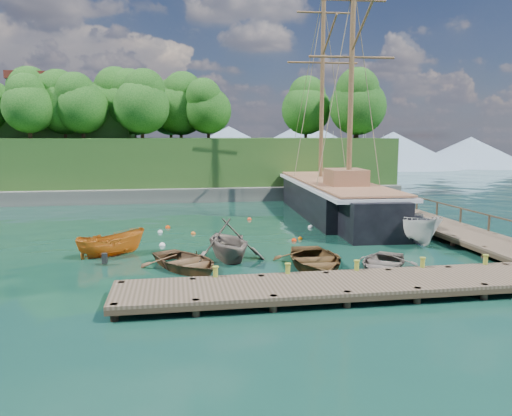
# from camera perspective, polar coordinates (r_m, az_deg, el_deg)

# --- Properties ---
(ground) EXTENTS (160.00, 160.00, 0.00)m
(ground) POSITION_cam_1_polar(r_m,az_deg,el_deg) (26.08, 3.24, -5.66)
(ground) COLOR #103223
(ground) RESTS_ON ground
(dock_near) EXTENTS (20.00, 3.20, 1.10)m
(dock_near) POSITION_cam_1_polar(r_m,az_deg,el_deg) (20.55, 12.81, -8.44)
(dock_near) COLOR #46392A
(dock_near) RESTS_ON ground
(dock_east) EXTENTS (3.20, 24.00, 1.10)m
(dock_east) POSITION_cam_1_polar(r_m,az_deg,el_deg) (36.47, 18.64, -1.37)
(dock_east) COLOR #46392A
(dock_east) RESTS_ON ground
(bollard_0) EXTENTS (0.26, 0.26, 0.45)m
(bollard_0) POSITION_cam_1_polar(r_m,az_deg,el_deg) (20.62, -4.62, -9.46)
(bollard_0) COLOR olive
(bollard_0) RESTS_ON ground
(bollard_1) EXTENTS (0.26, 0.26, 0.45)m
(bollard_1) POSITION_cam_1_polar(r_m,az_deg,el_deg) (21.07, 3.64, -9.06)
(bollard_1) COLOR olive
(bollard_1) RESTS_ON ground
(bollard_2) EXTENTS (0.26, 0.26, 0.45)m
(bollard_2) POSITION_cam_1_polar(r_m,az_deg,el_deg) (21.92, 11.38, -8.52)
(bollard_2) COLOR olive
(bollard_2) RESTS_ON ground
(bollard_3) EXTENTS (0.26, 0.26, 0.45)m
(bollard_3) POSITION_cam_1_polar(r_m,az_deg,el_deg) (23.14, 18.41, -7.89)
(bollard_3) COLOR olive
(bollard_3) RESTS_ON ground
(bollard_4) EXTENTS (0.26, 0.26, 0.45)m
(bollard_4) POSITION_cam_1_polar(r_m,az_deg,el_deg) (24.66, 24.64, -7.23)
(bollard_4) COLOR olive
(bollard_4) RESTS_ON ground
(rowboat_0) EXTENTS (5.06, 5.55, 0.94)m
(rowboat_0) POSITION_cam_1_polar(r_m,az_deg,el_deg) (24.08, -8.00, -6.90)
(rowboat_0) COLOR brown
(rowboat_0) RESTS_ON ground
(rowboat_1) EXTENTS (4.50, 4.95, 2.25)m
(rowboat_1) POSITION_cam_1_polar(r_m,az_deg,el_deg) (25.54, -3.21, -5.95)
(rowboat_1) COLOR #72675C
(rowboat_1) RESTS_ON ground
(rowboat_2) EXTENTS (3.83, 5.18, 1.03)m
(rowboat_2) POSITION_cam_1_polar(r_m,az_deg,el_deg) (24.15, 6.71, -6.83)
(rowboat_2) COLOR #4F351A
(rowboat_2) RESTS_ON ground
(rowboat_3) EXTENTS (4.73, 5.01, 0.84)m
(rowboat_3) POSITION_cam_1_polar(r_m,az_deg,el_deg) (24.49, 14.24, -6.82)
(rowboat_3) COLOR #635850
(rowboat_3) RESTS_ON ground
(motorboat_orange) EXTENTS (3.94, 2.86, 1.43)m
(motorboat_orange) POSITION_cam_1_polar(r_m,az_deg,el_deg) (27.51, -16.15, -5.24)
(motorboat_orange) COLOR #C16A1A
(motorboat_orange) RESTS_ON ground
(cabin_boat_white) EXTENTS (2.14, 5.40, 2.07)m
(cabin_boat_white) POSITION_cam_1_polar(r_m,az_deg,el_deg) (31.18, 17.51, -3.72)
(cabin_boat_white) COLOR beige
(cabin_boat_white) RESTS_ON ground
(schooner) EXTENTS (6.27, 28.52, 21.07)m
(schooner) POSITION_cam_1_polar(r_m,az_deg,el_deg) (39.99, 8.76, 0.85)
(schooner) COLOR black
(schooner) RESTS_ON ground
(mooring_buoy_0) EXTENTS (0.36, 0.36, 0.36)m
(mooring_buoy_0) POSITION_cam_1_polar(r_m,az_deg,el_deg) (29.22, -10.66, -4.26)
(mooring_buoy_0) COLOR white
(mooring_buoy_0) RESTS_ON ground
(mooring_buoy_1) EXTENTS (0.31, 0.31, 0.31)m
(mooring_buoy_1) POSITION_cam_1_polar(r_m,az_deg,el_deg) (32.34, -7.17, -2.97)
(mooring_buoy_1) COLOR orange
(mooring_buoy_1) RESTS_ON ground
(mooring_buoy_2) EXTENTS (0.31, 0.31, 0.31)m
(mooring_buoy_2) POSITION_cam_1_polar(r_m,az_deg,el_deg) (30.10, 4.37, -3.77)
(mooring_buoy_2) COLOR red
(mooring_buoy_2) RESTS_ON ground
(mooring_buoy_3) EXTENTS (0.36, 0.36, 0.36)m
(mooring_buoy_3) POSITION_cam_1_polar(r_m,az_deg,el_deg) (34.45, 6.25, -2.26)
(mooring_buoy_3) COLOR white
(mooring_buoy_3) RESTS_ON ground
(mooring_buoy_4) EXTENTS (0.34, 0.34, 0.34)m
(mooring_buoy_4) POSITION_cam_1_polar(r_m,az_deg,el_deg) (34.68, -10.05, -2.27)
(mooring_buoy_4) COLOR #E43D06
(mooring_buoy_4) RESTS_ON ground
(mooring_buoy_5) EXTENTS (0.32, 0.32, 0.32)m
(mooring_buoy_5) POSITION_cam_1_polar(r_m,az_deg,el_deg) (37.48, -0.76, -1.35)
(mooring_buoy_5) COLOR #F2431C
(mooring_buoy_5) RESTS_ON ground
(mooring_buoy_6) EXTENTS (0.32, 0.32, 0.32)m
(mooring_buoy_6) POSITION_cam_1_polar(r_m,az_deg,el_deg) (33.19, -10.89, -2.77)
(mooring_buoy_6) COLOR silver
(mooring_buoy_6) RESTS_ON ground
(mooring_buoy_7) EXTENTS (0.27, 0.27, 0.27)m
(mooring_buoy_7) POSITION_cam_1_polar(r_m,az_deg,el_deg) (30.64, 5.07, -3.57)
(mooring_buoy_7) COLOR #E96700
(mooring_buoy_7) RESTS_ON ground
(headland) EXTENTS (51.00, 19.31, 12.90)m
(headland) POSITION_cam_1_polar(r_m,az_deg,el_deg) (56.52, -17.01, 7.18)
(headland) COLOR #474744
(headland) RESTS_ON ground
(distant_ridge) EXTENTS (117.00, 40.00, 10.00)m
(distant_ridge) POSITION_cam_1_polar(r_m,az_deg,el_deg) (95.22, -3.53, 7.11)
(distant_ridge) COLOR #728CA5
(distant_ridge) RESTS_ON ground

